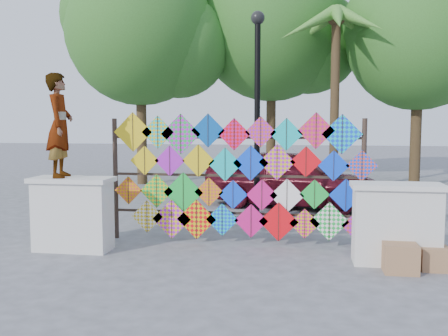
% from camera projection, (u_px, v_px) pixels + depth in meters
% --- Properties ---
extents(ground, '(80.00, 80.00, 0.00)m').
position_uv_depth(ground, '(228.00, 253.00, 8.50)').
color(ground, gray).
rests_on(ground, ground).
extents(parapet_left, '(1.40, 0.65, 1.28)m').
position_uv_depth(parapet_left, '(73.00, 213.00, 8.66)').
color(parapet_left, silver).
rests_on(parapet_left, ground).
extents(parapet_right, '(1.40, 0.65, 1.28)m').
position_uv_depth(parapet_right, '(396.00, 223.00, 7.82)').
color(parapet_right, silver).
rests_on(parapet_right, ground).
extents(kite_rack, '(4.97, 0.24, 2.42)m').
position_uv_depth(kite_rack, '(238.00, 178.00, 9.09)').
color(kite_rack, '#30221A').
rests_on(kite_rack, ground).
extents(tree_west, '(5.85, 5.20, 8.01)m').
position_uv_depth(tree_west, '(143.00, 32.00, 17.57)').
color(tree_west, '#4F3C21').
rests_on(tree_west, ground).
extents(tree_mid, '(6.30, 5.60, 8.61)m').
position_uv_depth(tree_mid, '(275.00, 28.00, 18.79)').
color(tree_mid, '#4F3C21').
rests_on(tree_mid, ground).
extents(tree_east, '(5.40, 4.80, 7.42)m').
position_uv_depth(tree_east, '(422.00, 39.00, 16.60)').
color(tree_east, '#4F3C21').
rests_on(tree_east, ground).
extents(palm_tree, '(3.62, 3.62, 5.83)m').
position_uv_depth(palm_tree, '(336.00, 34.00, 15.56)').
color(palm_tree, '#4F3C21').
rests_on(palm_tree, ground).
extents(vendor_woman, '(0.56, 0.73, 1.79)m').
position_uv_depth(vendor_woman, '(60.00, 125.00, 8.55)').
color(vendor_woman, '#99999E').
rests_on(vendor_woman, parapet_left).
extents(sedan, '(4.80, 2.82, 1.53)m').
position_uv_depth(sedan, '(290.00, 178.00, 13.09)').
color(sedan, '#4D0D19').
rests_on(sedan, ground).
extents(lamppost, '(0.28, 0.28, 4.46)m').
position_uv_depth(lamppost, '(257.00, 99.00, 10.17)').
color(lamppost, black).
rests_on(lamppost, ground).
extents(cardboard_box_near, '(0.49, 0.44, 0.44)m').
position_uv_depth(cardboard_box_near, '(400.00, 258.00, 7.42)').
color(cardboard_box_near, '#A0774D').
rests_on(cardboard_box_near, ground).
extents(cardboard_box_far, '(0.42, 0.39, 0.35)m').
position_uv_depth(cardboard_box_far, '(434.00, 258.00, 7.54)').
color(cardboard_box_far, '#A0774D').
rests_on(cardboard_box_far, ground).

